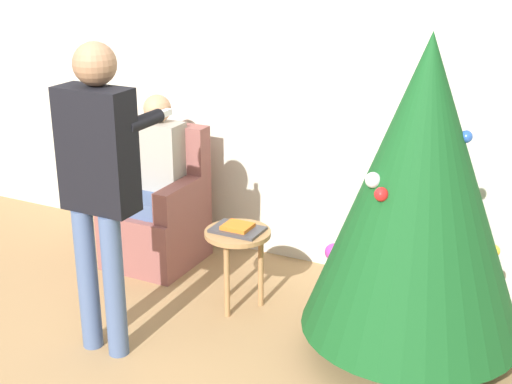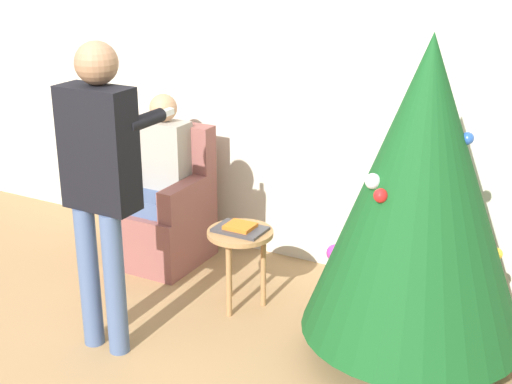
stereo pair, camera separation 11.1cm
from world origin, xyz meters
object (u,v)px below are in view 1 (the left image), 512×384
Objects in this scene: armchair at (158,215)px; person_standing at (99,173)px; person_seated at (154,174)px; side_stool at (238,243)px; christmas_tree at (420,189)px.

person_standing is (0.41, -1.13, 0.73)m from armchair.
armchair is at bearing 90.00° from person_seated.
person_seated is 0.70× the size of person_standing.
person_seated is 1.25m from person_standing.
side_stool is at bearing 58.94° from person_standing.
person_seated is at bearing -90.00° from armchair.
christmas_tree is 1.49× the size of person_seated.
christmas_tree is 2.17m from armchair.
armchair is (-2.02, 0.41, -0.66)m from christmas_tree.
christmas_tree reaches higher than armchair.
armchair is 1.41m from person_standing.
christmas_tree reaches higher than side_stool.
christmas_tree reaches higher than person_seated.
side_stool is at bearing -21.76° from person_seated.
person_standing is 1.09m from side_stool.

